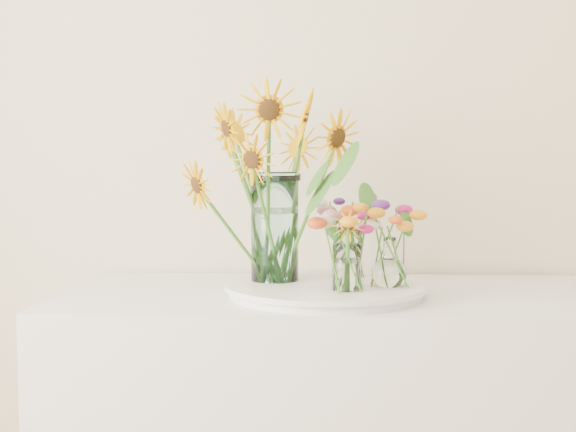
# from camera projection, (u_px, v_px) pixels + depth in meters

# --- Properties ---
(tray) EXTENTS (0.46, 0.46, 0.02)m
(tray) POSITION_uv_depth(u_px,v_px,m) (325.00, 290.00, 1.73)
(tray) COLOR white
(tray) RESTS_ON counter
(mason_jar) EXTENTS (0.15, 0.15, 0.27)m
(mason_jar) POSITION_uv_depth(u_px,v_px,m) (275.00, 227.00, 1.76)
(mason_jar) COLOR #B6EDEB
(mason_jar) RESTS_ON tray
(sunflower_bouquet) EXTENTS (0.96, 0.96, 0.51)m
(sunflower_bouquet) POSITION_uv_depth(u_px,v_px,m) (275.00, 180.00, 1.76)
(sunflower_bouquet) COLOR #FAB205
(sunflower_bouquet) RESTS_ON tray
(small_vase_a) EXTENTS (0.07, 0.07, 0.11)m
(small_vase_a) POSITION_uv_depth(u_px,v_px,m) (347.00, 268.00, 1.63)
(small_vase_a) COLOR white
(small_vase_a) RESTS_ON tray
(wildflower_posy_a) EXTENTS (0.20, 0.20, 0.20)m
(wildflower_posy_a) POSITION_uv_depth(u_px,v_px,m) (347.00, 249.00, 1.62)
(wildflower_posy_a) COLOR orange
(wildflower_posy_a) RESTS_ON tray
(small_vase_b) EXTENTS (0.10, 0.10, 0.12)m
(small_vase_b) POSITION_uv_depth(u_px,v_px,m) (389.00, 263.00, 1.68)
(small_vase_b) COLOR white
(small_vase_b) RESTS_ON tray
(wildflower_posy_b) EXTENTS (0.22, 0.22, 0.21)m
(wildflower_posy_b) POSITION_uv_depth(u_px,v_px,m) (390.00, 244.00, 1.68)
(wildflower_posy_b) COLOR orange
(wildflower_posy_b) RESTS_ON tray
(small_vase_c) EXTENTS (0.10, 0.10, 0.13)m
(small_vase_c) POSITION_uv_depth(u_px,v_px,m) (348.00, 254.00, 1.82)
(small_vase_c) COLOR white
(small_vase_c) RESTS_ON tray
(wildflower_posy_c) EXTENTS (0.21, 0.21, 0.22)m
(wildflower_posy_c) POSITION_uv_depth(u_px,v_px,m) (348.00, 236.00, 1.82)
(wildflower_posy_c) COLOR orange
(wildflower_posy_c) RESTS_ON tray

